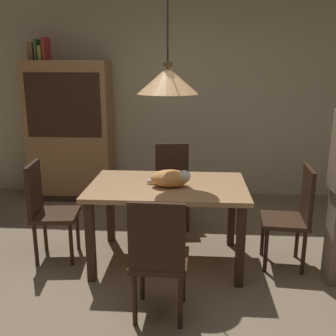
{
  "coord_description": "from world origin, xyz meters",
  "views": [
    {
      "loc": [
        0.25,
        -2.73,
        1.77
      ],
      "look_at": [
        0.01,
        0.77,
        0.85
      ],
      "focal_mm": 41.24,
      "sensor_mm": 36.0,
      "label": 1
    }
  ],
  "objects_px": {
    "hutch_bookcase": "(71,134)",
    "book_red_tall": "(46,49)",
    "pendant_lamp": "(168,80)",
    "book_green_slim": "(38,50)",
    "chair_near_front": "(159,255)",
    "dining_table": "(168,195)",
    "book_yellow_short": "(42,53)",
    "chair_left_side": "(47,207)",
    "cat_sleeping": "(171,178)",
    "book_brown_thick": "(33,52)",
    "chair_far_back": "(172,182)",
    "chair_right_side": "(294,213)"
  },
  "relations": [
    {
      "from": "dining_table",
      "to": "book_green_slim",
      "type": "xyz_separation_m",
      "value": [
        -1.79,
        1.75,
        1.33
      ]
    },
    {
      "from": "chair_right_side",
      "to": "hutch_bookcase",
      "type": "distance_m",
      "value": 3.13
    },
    {
      "from": "chair_left_side",
      "to": "book_red_tall",
      "type": "distance_m",
      "value": 2.37
    },
    {
      "from": "pendant_lamp",
      "to": "book_green_slim",
      "type": "bearing_deg",
      "value": 135.65
    },
    {
      "from": "pendant_lamp",
      "to": "book_yellow_short",
      "type": "relative_size",
      "value": 6.5
    },
    {
      "from": "book_green_slim",
      "to": "book_red_tall",
      "type": "xyz_separation_m",
      "value": [
        0.11,
        0.0,
        0.01
      ]
    },
    {
      "from": "book_brown_thick",
      "to": "chair_right_side",
      "type": "bearing_deg",
      "value": -30.55
    },
    {
      "from": "chair_near_front",
      "to": "chair_far_back",
      "type": "relative_size",
      "value": 1.0
    },
    {
      "from": "pendant_lamp",
      "to": "book_green_slim",
      "type": "height_order",
      "value": "pendant_lamp"
    },
    {
      "from": "book_yellow_short",
      "to": "chair_left_side",
      "type": "bearing_deg",
      "value": -70.74
    },
    {
      "from": "cat_sleeping",
      "to": "book_brown_thick",
      "type": "distance_m",
      "value": 2.85
    },
    {
      "from": "chair_near_front",
      "to": "chair_far_back",
      "type": "xyz_separation_m",
      "value": [
        -0.01,
        1.76,
        0.0
      ]
    },
    {
      "from": "hutch_bookcase",
      "to": "book_red_tall",
      "type": "height_order",
      "value": "book_red_tall"
    },
    {
      "from": "chair_left_side",
      "to": "book_brown_thick",
      "type": "bearing_deg",
      "value": 112.43
    },
    {
      "from": "cat_sleeping",
      "to": "book_brown_thick",
      "type": "bearing_deg",
      "value": 136.18
    },
    {
      "from": "cat_sleeping",
      "to": "chair_near_front",
      "type": "bearing_deg",
      "value": -92.59
    },
    {
      "from": "chair_right_side",
      "to": "pendant_lamp",
      "type": "bearing_deg",
      "value": 179.69
    },
    {
      "from": "hutch_bookcase",
      "to": "book_red_tall",
      "type": "distance_m",
      "value": 1.13
    },
    {
      "from": "book_red_tall",
      "to": "dining_table",
      "type": "bearing_deg",
      "value": -46.13
    },
    {
      "from": "chair_left_side",
      "to": "book_red_tall",
      "type": "relative_size",
      "value": 3.32
    },
    {
      "from": "dining_table",
      "to": "book_green_slim",
      "type": "bearing_deg",
      "value": 135.65
    },
    {
      "from": "chair_far_back",
      "to": "pendant_lamp",
      "type": "height_order",
      "value": "pendant_lamp"
    },
    {
      "from": "dining_table",
      "to": "book_green_slim",
      "type": "distance_m",
      "value": 2.84
    },
    {
      "from": "cat_sleeping",
      "to": "chair_far_back",
      "type": "bearing_deg",
      "value": 92.66
    },
    {
      "from": "pendant_lamp",
      "to": "hutch_bookcase",
      "type": "bearing_deg",
      "value": 129.36
    },
    {
      "from": "book_green_slim",
      "to": "book_brown_thick",
      "type": "bearing_deg",
      "value": 180.0
    },
    {
      "from": "chair_far_back",
      "to": "book_red_tall",
      "type": "bearing_deg",
      "value": 152.41
    },
    {
      "from": "chair_near_front",
      "to": "dining_table",
      "type": "bearing_deg",
      "value": 89.84
    },
    {
      "from": "chair_right_side",
      "to": "book_brown_thick",
      "type": "relative_size",
      "value": 3.88
    },
    {
      "from": "book_green_slim",
      "to": "book_red_tall",
      "type": "bearing_deg",
      "value": 0.0
    },
    {
      "from": "dining_table",
      "to": "book_yellow_short",
      "type": "xyz_separation_m",
      "value": [
        -1.74,
        1.75,
        1.29
      ]
    },
    {
      "from": "chair_far_back",
      "to": "book_brown_thick",
      "type": "distance_m",
      "value": 2.51
    },
    {
      "from": "chair_right_side",
      "to": "pendant_lamp",
      "type": "xyz_separation_m",
      "value": [
        -1.13,
        0.01,
        1.15
      ]
    },
    {
      "from": "chair_near_front",
      "to": "book_brown_thick",
      "type": "relative_size",
      "value": 3.88
    },
    {
      "from": "pendant_lamp",
      "to": "book_red_tall",
      "type": "bearing_deg",
      "value": 133.87
    },
    {
      "from": "chair_right_side",
      "to": "book_red_tall",
      "type": "height_order",
      "value": "book_red_tall"
    },
    {
      "from": "cat_sleeping",
      "to": "chair_left_side",
      "type": "bearing_deg",
      "value": 177.51
    },
    {
      "from": "pendant_lamp",
      "to": "book_brown_thick",
      "type": "relative_size",
      "value": 5.42
    },
    {
      "from": "chair_right_side",
      "to": "chair_far_back",
      "type": "height_order",
      "value": "same"
    },
    {
      "from": "chair_left_side",
      "to": "chair_right_side",
      "type": "height_order",
      "value": "same"
    },
    {
      "from": "hutch_bookcase",
      "to": "book_yellow_short",
      "type": "bearing_deg",
      "value": 179.72
    },
    {
      "from": "hutch_bookcase",
      "to": "book_brown_thick",
      "type": "height_order",
      "value": "book_brown_thick"
    },
    {
      "from": "book_yellow_short",
      "to": "hutch_bookcase",
      "type": "bearing_deg",
      "value": -0.28
    },
    {
      "from": "pendant_lamp",
      "to": "chair_right_side",
      "type": "bearing_deg",
      "value": -0.31
    },
    {
      "from": "book_green_slim",
      "to": "book_yellow_short",
      "type": "xyz_separation_m",
      "value": [
        0.05,
        0.0,
        -0.04
      ]
    },
    {
      "from": "book_yellow_short",
      "to": "dining_table",
      "type": "bearing_deg",
      "value": -45.18
    },
    {
      "from": "book_yellow_short",
      "to": "cat_sleeping",
      "type": "bearing_deg",
      "value": -45.56
    },
    {
      "from": "hutch_bookcase",
      "to": "book_brown_thick",
      "type": "distance_m",
      "value": 1.15
    },
    {
      "from": "cat_sleeping",
      "to": "book_red_tall",
      "type": "height_order",
      "value": "book_red_tall"
    },
    {
      "from": "cat_sleeping",
      "to": "pendant_lamp",
      "type": "xyz_separation_m",
      "value": [
        -0.03,
        0.06,
        0.84
      ]
    }
  ]
}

